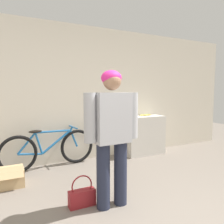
% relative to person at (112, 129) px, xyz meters
% --- Properties ---
extents(wall_back, '(8.00, 0.07, 2.60)m').
position_rel_person_xyz_m(wall_back, '(0.01, 1.86, 0.38)').
color(wall_back, beige).
rests_on(wall_back, ground_plane).
extents(side_shelf, '(0.87, 0.39, 0.82)m').
position_rel_person_xyz_m(side_shelf, '(1.59, 1.62, -0.51)').
color(side_shelf, beige).
rests_on(side_shelf, ground_plane).
extents(person, '(0.67, 0.24, 1.59)m').
position_rel_person_xyz_m(person, '(0.00, 0.00, 0.00)').
color(person, '#23283D').
rests_on(person, ground_plane).
extents(bicycle, '(1.67, 0.46, 0.71)m').
position_rel_person_xyz_m(bicycle, '(-0.41, 1.65, -0.58)').
color(bicycle, black).
rests_on(bicycle, ground_plane).
extents(banana, '(0.31, 0.08, 0.03)m').
position_rel_person_xyz_m(banana, '(1.64, 1.67, -0.08)').
color(banana, '#EAD64C').
rests_on(banana, side_shelf).
extents(handbag, '(0.31, 0.11, 0.38)m').
position_rel_person_xyz_m(handbag, '(-0.32, 0.15, -0.80)').
color(handbag, maroon).
rests_on(handbag, ground_plane).
extents(cardboard_box, '(0.53, 0.38, 0.32)m').
position_rel_person_xyz_m(cardboard_box, '(-1.14, 1.13, -0.79)').
color(cardboard_box, tan).
rests_on(cardboard_box, ground_plane).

